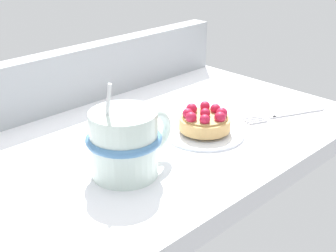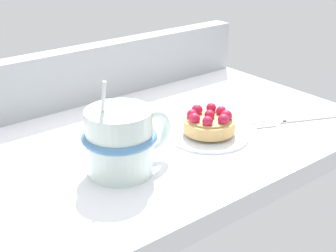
{
  "view_description": "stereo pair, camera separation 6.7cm",
  "coord_description": "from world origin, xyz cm",
  "views": [
    {
      "loc": [
        -45.16,
        -49.72,
        31.97
      ],
      "look_at": [
        -2.09,
        -6.21,
        4.24
      ],
      "focal_mm": 50.76,
      "sensor_mm": 36.0,
      "label": 1
    },
    {
      "loc": [
        -40.14,
        -54.17,
        31.97
      ],
      "look_at": [
        -2.09,
        -6.21,
        4.24
      ],
      "focal_mm": 50.76,
      "sensor_mm": 36.0,
      "label": 2
    }
  ],
  "objects": [
    {
      "name": "dessert_fork",
      "position": [
        21.48,
        -10.65,
        0.3
      ],
      "size": [
        14.8,
        7.73,
        0.6
      ],
      "color": "#B7B7BC",
      "rests_on": "ground_plane"
    },
    {
      "name": "dessert_plate",
      "position": [
        6.26,
        -5.9,
        0.46
      ],
      "size": [
        12.46,
        12.46,
        0.99
      ],
      "color": "silver",
      "rests_on": "ground_plane"
    },
    {
      "name": "coffee_mug",
      "position": [
        -10.16,
        -6.53,
        4.56
      ],
      "size": [
        13.39,
        9.98,
        13.13
      ],
      "color": "silver",
      "rests_on": "ground_plane"
    },
    {
      "name": "window_rail_back",
      "position": [
        0.0,
        19.35,
        5.06
      ],
      "size": [
        66.86,
        3.66,
        10.13
      ],
      "primitive_type": "cube",
      "color": "#9EA3A8",
      "rests_on": "ground_plane"
    },
    {
      "name": "raspberry_tart",
      "position": [
        6.26,
        -5.9,
        2.44
      ],
      "size": [
        7.99,
        7.99,
        3.62
      ],
      "color": "tan",
      "rests_on": "dessert_plate"
    },
    {
      "name": "ground_plane",
      "position": [
        0.0,
        0.0,
        -1.6
      ],
      "size": [
        68.22,
        42.36,
        3.2
      ],
      "primitive_type": "cube",
      "color": "white"
    }
  ]
}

